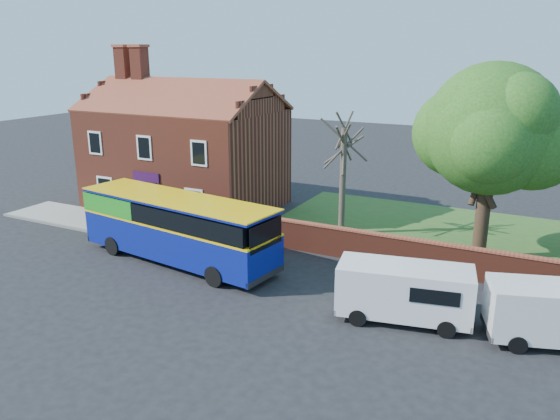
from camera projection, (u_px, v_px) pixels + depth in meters
The scene contains 10 objects.
ground at pixel (162, 285), 24.80m from camera, with size 120.00×120.00×0.00m, color black.
pavement at pixel (130, 227), 32.75m from camera, with size 18.00×3.50×0.12m, color gray.
kerb at pixel (109, 235), 31.25m from camera, with size 18.00×0.15×0.14m, color slate.
grass_strip at pixel (498, 242), 30.25m from camera, with size 26.00×12.00×0.04m, color #426B28.
shop_building at pixel (185, 156), 36.73m from camera, with size 12.30×8.13×10.50m.
boundary_wall at pixel (485, 266), 24.89m from camera, with size 22.00×0.38×1.60m.
bus at pixel (172, 224), 27.27m from camera, with size 11.25×4.23×3.34m.
van_near at pixel (405, 290), 21.26m from camera, with size 5.46×3.02×2.26m.
large_tree at pixel (494, 133), 26.28m from camera, with size 8.05×6.37×9.82m.
bare_tree at pixel (343, 176), 30.79m from camera, with size 2.52×3.00×6.71m.
Camera 1 is at (15.16, -17.90, 10.27)m, focal length 35.00 mm.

